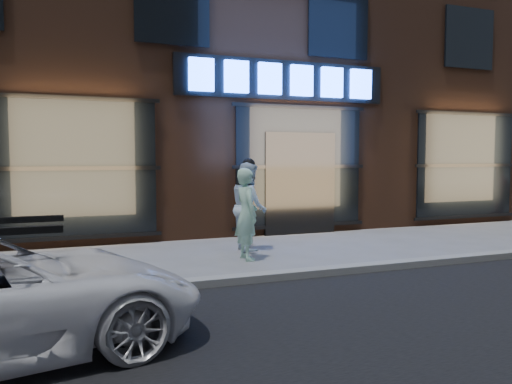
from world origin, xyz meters
TOP-DOWN VIEW (x-y plane):
  - ground at (0.00, 0.00)m, footprint 90.00×90.00m
  - curb at (0.00, 0.00)m, footprint 60.00×0.25m
  - storefront_building at (-0.00, 7.99)m, footprint 30.20×8.28m
  - man_bowtie at (-2.20, 1.56)m, footprint 0.42×0.61m
  - man_cap at (-1.84, 2.42)m, footprint 0.77×0.93m

SIDE VIEW (x-z plane):
  - ground at x=0.00m, z-range 0.00..0.00m
  - curb at x=0.00m, z-range 0.00..0.12m
  - man_bowtie at x=-2.20m, z-range 0.00..1.63m
  - man_cap at x=-1.84m, z-range 0.00..1.73m
  - storefront_building at x=0.00m, z-range 0.00..10.30m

